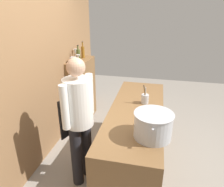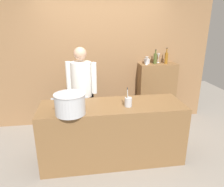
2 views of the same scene
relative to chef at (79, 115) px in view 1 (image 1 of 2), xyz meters
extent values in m
plane|color=gray|center=(0.43, -0.64, -0.96)|extent=(8.00, 8.00, 0.00)
cube|color=olive|center=(0.43, 0.76, 0.54)|extent=(4.40, 0.10, 3.00)
cube|color=brown|center=(0.43, -0.64, -0.51)|extent=(2.10, 0.70, 0.90)
cube|color=brown|center=(1.53, 0.55, -0.34)|extent=(0.76, 0.32, 1.24)
cylinder|color=black|center=(0.09, -0.04, -0.54)|extent=(0.14, 0.14, 0.84)
cylinder|color=black|center=(-0.10, 0.03, -0.54)|extent=(0.14, 0.14, 0.84)
cylinder|color=white|center=(0.00, 0.00, 0.17)|extent=(0.34, 0.34, 0.58)
cube|color=black|center=(0.06, 0.17, -0.07)|extent=(0.29, 0.12, 0.52)
cylinder|color=white|center=(0.21, -0.08, 0.19)|extent=(0.09, 0.09, 0.52)
cylinder|color=white|center=(-0.21, 0.07, 0.19)|extent=(0.09, 0.09, 0.52)
sphere|color=tan|center=(0.00, 0.00, 0.59)|extent=(0.21, 0.21, 0.21)
cylinder|color=#B7BABF|center=(-0.16, -0.87, 0.07)|extent=(0.39, 0.39, 0.27)
cylinder|color=#B7BABF|center=(-0.16, -0.87, 0.21)|extent=(0.41, 0.41, 0.01)
cube|color=#B7BABF|center=(-0.37, -0.87, 0.15)|extent=(0.04, 0.02, 0.02)
cube|color=#B7BABF|center=(0.05, -0.87, 0.15)|extent=(0.04, 0.02, 0.02)
cylinder|color=#B7BABF|center=(0.64, -0.74, 0.00)|extent=(0.10, 0.10, 0.13)
cylinder|color=olive|center=(0.62, -0.74, 0.07)|extent=(0.01, 0.04, 0.22)
cylinder|color=#B7BABF|center=(0.63, -0.74, 0.07)|extent=(0.02, 0.03, 0.23)
cylinder|color=#262626|center=(0.62, -0.73, 0.08)|extent=(0.03, 0.05, 0.25)
cylinder|color=#475123|center=(1.47, 0.55, 0.38)|extent=(0.07, 0.07, 0.20)
cylinder|color=#475123|center=(1.47, 0.55, 0.51)|extent=(0.03, 0.03, 0.07)
cylinder|color=black|center=(1.47, 0.55, 0.55)|extent=(0.03, 0.03, 0.01)
cylinder|color=#8C5919|center=(1.69, 0.55, 0.39)|extent=(0.06, 0.06, 0.22)
cylinder|color=#8C5919|center=(1.69, 0.55, 0.54)|extent=(0.02, 0.02, 0.08)
cylinder|color=black|center=(1.69, 0.55, 0.58)|extent=(0.03, 0.03, 0.01)
cylinder|color=silver|center=(1.57, 0.65, 0.28)|extent=(0.06, 0.06, 0.01)
cylinder|color=silver|center=(1.57, 0.65, 0.33)|extent=(0.01, 0.01, 0.09)
cone|color=silver|center=(1.57, 0.65, 0.42)|extent=(0.07, 0.07, 0.10)
cylinder|color=silver|center=(1.27, 0.48, 0.28)|extent=(0.06, 0.06, 0.01)
cylinder|color=silver|center=(1.27, 0.48, 0.32)|extent=(0.01, 0.01, 0.08)
cone|color=silver|center=(1.27, 0.48, 0.40)|extent=(0.07, 0.07, 0.08)
cube|color=#B2B2B7|center=(1.31, 0.59, 0.33)|extent=(0.09, 0.09, 0.10)
camera|label=1|loc=(-2.02, -0.86, 1.19)|focal=32.96mm
camera|label=2|loc=(0.01, -3.43, 1.07)|focal=33.66mm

